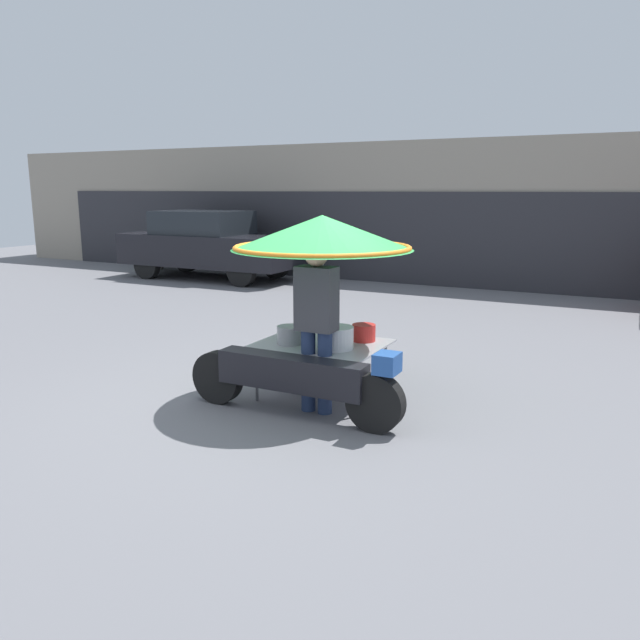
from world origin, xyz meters
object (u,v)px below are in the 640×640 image
at_px(vendor_motorcycle_cart, 320,260).
at_px(potted_plant, 157,248).
at_px(vendor_person, 316,319).
at_px(parked_car, 209,244).

height_order(vendor_motorcycle_cart, potted_plant, vendor_motorcycle_cart).
height_order(vendor_motorcycle_cart, vendor_person, vendor_motorcycle_cart).
distance_m(vendor_motorcycle_cart, vendor_person, 0.64).
distance_m(vendor_person, parked_car, 9.66).
height_order(vendor_person, parked_car, vendor_person).
relative_size(vendor_person, parked_car, 0.37).
xyz_separation_m(parked_car, potted_plant, (-2.39, 0.83, -0.27)).
height_order(vendor_person, potted_plant, vendor_person).
height_order(vendor_motorcycle_cart, parked_car, vendor_motorcycle_cart).
bearing_deg(parked_car, vendor_person, -47.09).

